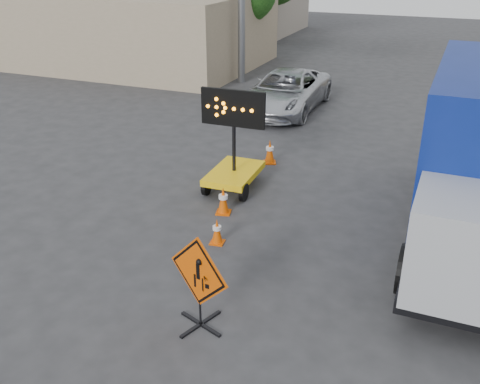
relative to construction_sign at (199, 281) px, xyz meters
The scene contains 9 objects.
ground 1.04m from the construction_sign, 134.07° to the left, with size 100.00×100.00×0.00m, color #2D2D30.
storefront_left_near 24.75m from the construction_sign, 125.11° to the left, with size 14.00×10.00×4.00m, color tan.
storefront_left_far 37.48m from the construction_sign, 113.97° to the left, with size 12.00×10.00×4.40m, color #9E9184.
construction_sign is the anchor object (origin of this frame).
arrow_board 6.23m from the construction_sign, 107.43° to the left, with size 1.85×2.09×2.92m.
pickup_truck 14.46m from the construction_sign, 102.03° to the left, with size 2.73×5.93×1.65m, color silver.
cone_a 3.11m from the construction_sign, 109.01° to the left, with size 0.36×0.36×0.64m.
cone_b 4.64m from the construction_sign, 108.96° to the left, with size 0.46×0.46×0.74m.
cone_c 8.36m from the construction_sign, 100.90° to the left, with size 0.52×0.52×0.78m.
Camera 1 is at (3.97, -7.33, 6.46)m, focal length 40.00 mm.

